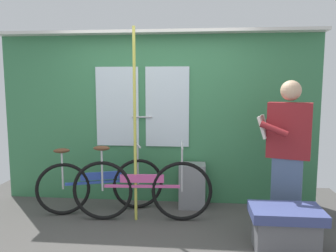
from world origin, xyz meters
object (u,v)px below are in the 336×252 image
object	(u,v)px
bicycle_leaning_behind	(101,185)
passenger_reading_newspaper	(287,152)
handrail_pole	(135,126)
trash_bin_by_wall	(192,185)
bench_seat_corner	(286,228)
bicycle_near_door	(141,189)

from	to	relation	value
bicycle_leaning_behind	passenger_reading_newspaper	size ratio (longest dim) A/B	0.92
bicycle_leaning_behind	handrail_pole	world-z (taller)	handrail_pole
passenger_reading_newspaper	trash_bin_by_wall	distance (m)	1.37
bench_seat_corner	bicycle_leaning_behind	bearing A→B (deg)	158.17
passenger_reading_newspaper	bench_seat_corner	distance (m)	0.88
trash_bin_by_wall	bench_seat_corner	size ratio (longest dim) A/B	0.86
trash_bin_by_wall	passenger_reading_newspaper	bearing A→B (deg)	-27.64
trash_bin_by_wall	handrail_pole	size ratio (longest dim) A/B	0.26
handrail_pole	bicycle_near_door	bearing A→B (deg)	-6.30
handrail_pole	bench_seat_corner	world-z (taller)	handrail_pole
bicycle_near_door	passenger_reading_newspaper	distance (m)	1.77
bicycle_near_door	bench_seat_corner	xyz separation A→B (m)	(1.56, -0.63, -0.15)
passenger_reading_newspaper	bicycle_near_door	bearing A→B (deg)	16.85
bicycle_leaning_behind	bench_seat_corner	distance (m)	2.30
bicycle_near_door	handrail_pole	size ratio (longest dim) A/B	0.73
handrail_pole	trash_bin_by_wall	bearing A→B (deg)	36.27
bicycle_near_door	trash_bin_by_wall	world-z (taller)	bicycle_near_door
bicycle_leaning_behind	bench_seat_corner	size ratio (longest dim) A/B	2.24
bicycle_leaning_behind	trash_bin_by_wall	size ratio (longest dim) A/B	2.61
passenger_reading_newspaper	bicycle_leaning_behind	bearing A→B (deg)	11.62
trash_bin_by_wall	bench_seat_corner	distance (m)	1.48
passenger_reading_newspaper	trash_bin_by_wall	xyz separation A→B (m)	(-1.08, 0.57, -0.60)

